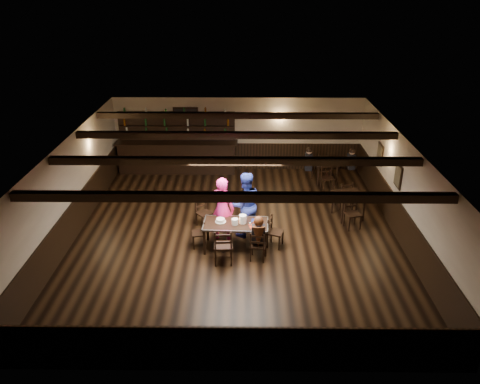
{
  "coord_description": "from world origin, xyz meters",
  "views": [
    {
      "loc": [
        0.22,
        -11.42,
        6.6
      ],
      "look_at": [
        0.1,
        0.2,
        1.23
      ],
      "focal_mm": 35.0,
      "sensor_mm": 36.0,
      "label": 1
    }
  ],
  "objects_px": {
    "chair_near_left": "(223,244)",
    "cake": "(220,220)",
    "woman_pink": "(222,209)",
    "bar_counter": "(177,153)",
    "dining_table": "(236,225)",
    "chair_near_right": "(258,244)",
    "man_blue": "(245,204)"
  },
  "relations": [
    {
      "from": "man_blue",
      "to": "woman_pink",
      "type": "bearing_deg",
      "value": 3.68
    },
    {
      "from": "dining_table",
      "to": "man_blue",
      "type": "distance_m",
      "value": 0.8
    },
    {
      "from": "chair_near_left",
      "to": "chair_near_right",
      "type": "bearing_deg",
      "value": 11.06
    },
    {
      "from": "chair_near_left",
      "to": "bar_counter",
      "type": "distance_m",
      "value": 6.49
    },
    {
      "from": "chair_near_left",
      "to": "cake",
      "type": "xyz_separation_m",
      "value": [
        -0.1,
        0.84,
        0.22
      ]
    },
    {
      "from": "bar_counter",
      "to": "dining_table",
      "type": "bearing_deg",
      "value": -67.54
    },
    {
      "from": "man_blue",
      "to": "cake",
      "type": "distance_m",
      "value": 0.93
    },
    {
      "from": "cake",
      "to": "man_blue",
      "type": "bearing_deg",
      "value": 45.67
    },
    {
      "from": "chair_near_left",
      "to": "cake",
      "type": "relative_size",
      "value": 3.46
    },
    {
      "from": "dining_table",
      "to": "chair_near_right",
      "type": "bearing_deg",
      "value": -47.08
    },
    {
      "from": "dining_table",
      "to": "woman_pink",
      "type": "bearing_deg",
      "value": 127.26
    },
    {
      "from": "man_blue",
      "to": "bar_counter",
      "type": "relative_size",
      "value": 0.42
    },
    {
      "from": "chair_near_left",
      "to": "woman_pink",
      "type": "bearing_deg",
      "value": 93.29
    },
    {
      "from": "bar_counter",
      "to": "chair_near_right",
      "type": "bearing_deg",
      "value": -65.04
    },
    {
      "from": "cake",
      "to": "chair_near_left",
      "type": "bearing_deg",
      "value": -83.03
    },
    {
      "from": "chair_near_left",
      "to": "woman_pink",
      "type": "relative_size",
      "value": 0.53
    },
    {
      "from": "dining_table",
      "to": "chair_near_right",
      "type": "xyz_separation_m",
      "value": [
        0.56,
        -0.61,
        -0.2
      ]
    },
    {
      "from": "bar_counter",
      "to": "chair_near_left",
      "type": "bearing_deg",
      "value": -72.58
    },
    {
      "from": "chair_near_left",
      "to": "cake",
      "type": "bearing_deg",
      "value": 96.97
    },
    {
      "from": "dining_table",
      "to": "man_blue",
      "type": "bearing_deg",
      "value": 71.63
    },
    {
      "from": "man_blue",
      "to": "cake",
      "type": "relative_size",
      "value": 6.63
    },
    {
      "from": "woman_pink",
      "to": "cake",
      "type": "xyz_separation_m",
      "value": [
        -0.03,
        -0.42,
        -0.12
      ]
    },
    {
      "from": "woman_pink",
      "to": "bar_counter",
      "type": "xyz_separation_m",
      "value": [
        -1.87,
        4.93,
        -0.19
      ]
    },
    {
      "from": "woman_pink",
      "to": "bar_counter",
      "type": "distance_m",
      "value": 5.28
    },
    {
      "from": "man_blue",
      "to": "cake",
      "type": "bearing_deg",
      "value": 28.03
    },
    {
      "from": "chair_near_right",
      "to": "dining_table",
      "type": "bearing_deg",
      "value": 132.92
    },
    {
      "from": "cake",
      "to": "bar_counter",
      "type": "height_order",
      "value": "bar_counter"
    },
    {
      "from": "man_blue",
      "to": "bar_counter",
      "type": "xyz_separation_m",
      "value": [
        -2.48,
        4.69,
        -0.21
      ]
    },
    {
      "from": "chair_near_right",
      "to": "bar_counter",
      "type": "relative_size",
      "value": 0.19
    },
    {
      "from": "dining_table",
      "to": "cake",
      "type": "distance_m",
      "value": 0.42
    },
    {
      "from": "woman_pink",
      "to": "cake",
      "type": "height_order",
      "value": "woman_pink"
    },
    {
      "from": "bar_counter",
      "to": "woman_pink",
      "type": "bearing_deg",
      "value": -69.23
    }
  ]
}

